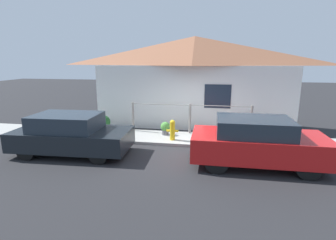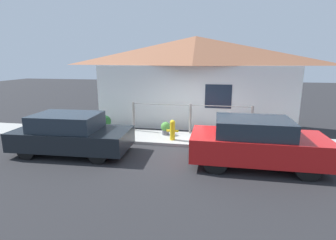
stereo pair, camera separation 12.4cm
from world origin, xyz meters
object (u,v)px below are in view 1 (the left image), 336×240
potted_plant_near_hydrant (165,128)px  fire_hydrant (172,129)px  car_right (257,142)px  car_left (71,134)px  potted_plant_by_fence (104,122)px

potted_plant_near_hydrant → fire_hydrant: bearing=-58.8°
car_right → potted_plant_near_hydrant: 3.95m
fire_hydrant → potted_plant_near_hydrant: fire_hydrant is taller
car_left → potted_plant_by_fence: car_left is taller
fire_hydrant → car_right: bearing=-32.4°
potted_plant_near_hydrant → potted_plant_by_fence: (-2.71, 0.27, 0.05)m
car_right → potted_plant_near_hydrant: car_right is taller
car_left → fire_hydrant: (3.09, 1.74, -0.16)m
potted_plant_near_hydrant → car_right: bearing=-37.3°
car_left → car_right: (5.84, 0.00, 0.06)m
potted_plant_near_hydrant → car_left: bearing=-138.6°
car_left → fire_hydrant: size_ratio=4.98×
potted_plant_by_fence → car_left: bearing=-89.8°
potted_plant_near_hydrant → potted_plant_by_fence: potted_plant_by_fence is taller
car_left → potted_plant_by_fence: 2.66m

